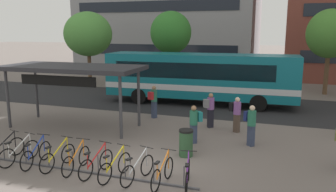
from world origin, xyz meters
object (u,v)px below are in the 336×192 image
at_px(parked_bicycle_yellow_3, 58,157).
at_px(parked_bicycle_yellow_6, 115,167).
at_px(parked_bicycle_black_0, 3,150).
at_px(parked_bicycle_red_5, 96,164).
at_px(parked_bicycle_orange_8, 163,173).
at_px(commuter_black_pack_4, 236,112).
at_px(parked_bicycle_blue_2, 36,155).
at_px(street_tree_1, 330,34).
at_px(parked_bicycle_purple_9, 188,175).
at_px(transit_shelter, 72,70).
at_px(city_bus, 201,76).
at_px(trash_bin, 186,143).
at_px(parked_bicycle_orange_4, 76,160).
at_px(commuter_grey_pack_5, 210,108).
at_px(commuter_teal_pack_3, 194,122).
at_px(street_tree_3, 88,34).
at_px(parked_bicycle_white_1, 19,153).
at_px(parked_bicycle_silver_7, 138,170).
at_px(street_tree_0, 171,33).
at_px(commuter_red_pack_1, 154,100).
at_px(commuter_navy_pack_6, 251,122).

height_order(parked_bicycle_yellow_3, parked_bicycle_yellow_6, same).
relative_size(parked_bicycle_black_0, parked_bicycle_red_5, 0.99).
distance_m(parked_bicycle_orange_8, commuter_black_pack_4, 6.44).
height_order(parked_bicycle_blue_2, parked_bicycle_yellow_6, same).
height_order(parked_bicycle_yellow_6, street_tree_1, street_tree_1).
relative_size(parked_bicycle_purple_9, transit_shelter, 0.25).
distance_m(city_bus, commuter_black_pack_4, 6.31).
relative_size(parked_bicycle_black_0, trash_bin, 1.64).
bearing_deg(parked_bicycle_orange_4, parked_bicycle_orange_8, -93.00).
distance_m(parked_bicycle_black_0, parked_bicycle_orange_8, 6.22).
distance_m(parked_bicycle_red_5, transit_shelter, 6.51).
xyz_separation_m(commuter_grey_pack_5, street_tree_1, (6.28, 11.30, 3.42)).
bearing_deg(parked_bicycle_yellow_6, parked_bicycle_orange_4, 95.58).
bearing_deg(street_tree_1, parked_bicycle_red_5, -115.86).
distance_m(parked_bicycle_blue_2, parked_bicycle_orange_8, 4.73).
bearing_deg(trash_bin, commuter_teal_pack_3, 92.71).
bearing_deg(commuter_teal_pack_3, parked_bicycle_orange_4, 14.49).
height_order(parked_bicycle_blue_2, commuter_teal_pack_3, commuter_teal_pack_3).
bearing_deg(parked_bicycle_yellow_3, transit_shelter, 34.01).
height_order(city_bus, street_tree_1, street_tree_1).
bearing_deg(street_tree_3, parked_bicycle_black_0, -68.29).
xyz_separation_m(parked_bicycle_white_1, parked_bicycle_silver_7, (4.60, 0.01, 0.00)).
distance_m(parked_bicycle_blue_2, commuter_grey_pack_5, 8.16).
bearing_deg(parked_bicycle_black_0, parked_bicycle_orange_8, -77.19).
xyz_separation_m(parked_bicycle_silver_7, trash_bin, (0.84, 2.58, 0.13)).
bearing_deg(street_tree_0, parked_bicycle_yellow_3, -84.85).
bearing_deg(parked_bicycle_orange_4, parked_bicycle_black_0, 87.60).
distance_m(parked_bicycle_black_0, street_tree_0, 17.42).
distance_m(parked_bicycle_white_1, parked_bicycle_purple_9, 6.20).
distance_m(parked_bicycle_red_5, street_tree_1, 20.28).
bearing_deg(street_tree_0, street_tree_3, -178.38).
bearing_deg(parked_bicycle_black_0, parked_bicycle_purple_9, -76.34).
height_order(trash_bin, street_tree_1, street_tree_1).
bearing_deg(parked_bicycle_orange_8, parked_bicycle_yellow_6, 95.44).
height_order(parked_bicycle_yellow_3, street_tree_1, street_tree_1).
distance_m(transit_shelter, trash_bin, 6.96).
bearing_deg(parked_bicycle_blue_2, parked_bicycle_yellow_6, -95.70).
xyz_separation_m(commuter_teal_pack_3, street_tree_3, (-12.82, 12.65, 3.40)).
xyz_separation_m(transit_shelter, trash_bin, (6.25, -1.99, -2.31)).
bearing_deg(street_tree_3, street_tree_0, 1.62).
bearing_deg(trash_bin, transit_shelter, 162.33).
relative_size(parked_bicycle_silver_7, commuter_red_pack_1, 0.96).
relative_size(city_bus, commuter_black_pack_4, 7.28).
xyz_separation_m(commuter_navy_pack_6, street_tree_3, (-15.08, 12.21, 3.35)).
xyz_separation_m(parked_bicycle_silver_7, transit_shelter, (-5.41, 4.58, 2.44)).
height_order(parked_bicycle_yellow_6, parked_bicycle_orange_8, same).
bearing_deg(parked_bicycle_yellow_6, parked_bicycle_black_0, 98.10).
xyz_separation_m(parked_bicycle_purple_9, commuter_navy_pack_6, (1.44, 4.46, 0.60)).
bearing_deg(parked_bicycle_purple_9, trash_bin, 4.81).
bearing_deg(parked_bicycle_silver_7, city_bus, 17.06).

